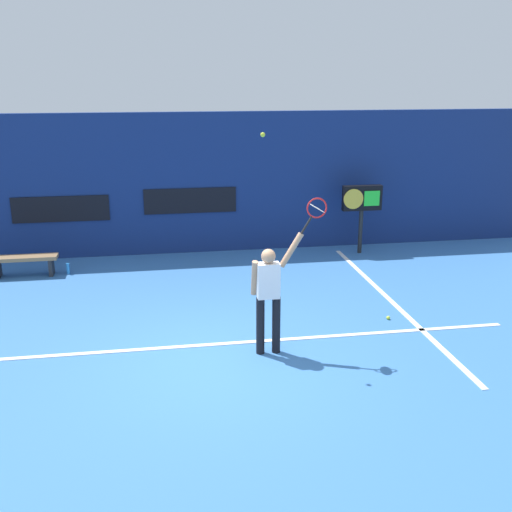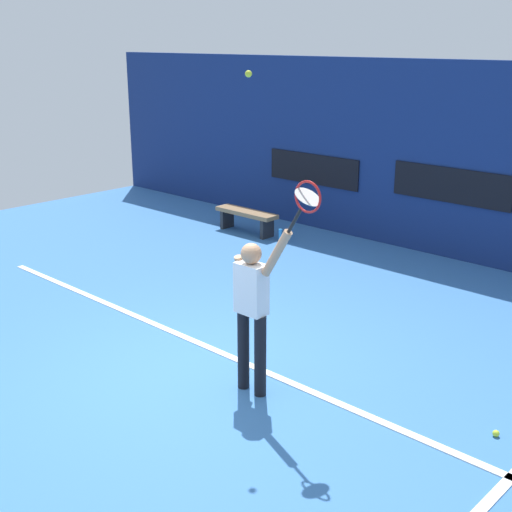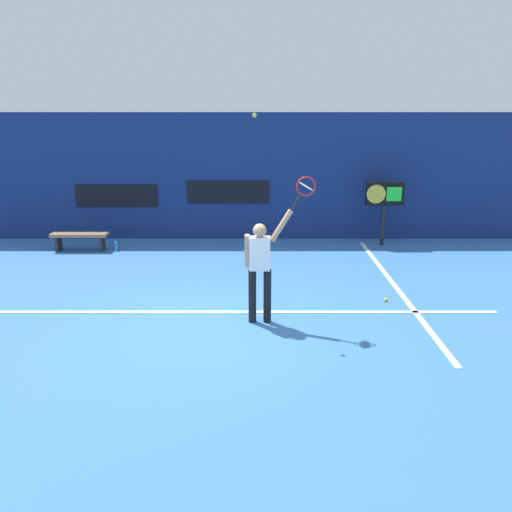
# 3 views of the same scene
# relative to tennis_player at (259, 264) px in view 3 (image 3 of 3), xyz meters

# --- Properties ---
(ground_plane) EXTENTS (18.00, 18.00, 0.00)m
(ground_plane) POSITION_rel_tennis_player_xyz_m (-0.82, -0.17, -1.01)
(ground_plane) COLOR #3870B2
(back_wall) EXTENTS (18.00, 0.20, 3.36)m
(back_wall) POSITION_rel_tennis_player_xyz_m (-0.82, 5.93, 0.67)
(back_wall) COLOR navy
(back_wall) RESTS_ON ground_plane
(sponsor_banner_center) EXTENTS (2.20, 0.03, 0.60)m
(sponsor_banner_center) POSITION_rel_tennis_player_xyz_m (-0.82, 5.81, 0.28)
(sponsor_banner_center) COLOR black
(sponsor_banner_portside) EXTENTS (2.20, 0.03, 0.60)m
(sponsor_banner_portside) POSITION_rel_tennis_player_xyz_m (-3.82, 5.81, 0.18)
(sponsor_banner_portside) COLOR black
(court_baseline) EXTENTS (10.00, 0.10, 0.01)m
(court_baseline) POSITION_rel_tennis_player_xyz_m (-0.82, 0.42, -1.00)
(court_baseline) COLOR white
(court_baseline) RESTS_ON ground_plane
(court_sideline) EXTENTS (0.10, 7.00, 0.01)m
(court_sideline) POSITION_rel_tennis_player_xyz_m (2.74, 1.83, -1.00)
(court_sideline) COLOR white
(court_sideline) RESTS_ON ground_plane
(tennis_player) EXTENTS (0.78, 0.31, 1.93)m
(tennis_player) POSITION_rel_tennis_player_xyz_m (0.00, 0.00, 0.00)
(tennis_player) COLOR black
(tennis_player) RESTS_ON ground_plane
(tennis_racket) EXTENTS (0.46, 0.27, 0.61)m
(tennis_racket) POSITION_rel_tennis_player_xyz_m (0.70, -0.00, 1.25)
(tennis_racket) COLOR black
(tennis_ball) EXTENTS (0.07, 0.07, 0.07)m
(tennis_ball) POSITION_rel_tennis_player_xyz_m (-0.09, 0.05, 2.36)
(tennis_ball) COLOR #CCE033
(scoreboard_clock) EXTENTS (0.96, 0.20, 1.66)m
(scoreboard_clock) POSITION_rel_tennis_player_xyz_m (3.23, 5.12, 0.28)
(scoreboard_clock) COLOR black
(scoreboard_clock) RESTS_ON ground_plane
(court_bench) EXTENTS (1.40, 0.36, 0.45)m
(court_bench) POSITION_rel_tennis_player_xyz_m (-4.49, 4.58, -0.67)
(court_bench) COLOR olive
(court_bench) RESTS_ON ground_plane
(water_bottle) EXTENTS (0.07, 0.07, 0.24)m
(water_bottle) POSITION_rel_tennis_player_xyz_m (-3.60, 4.58, -0.89)
(water_bottle) COLOR #338CD8
(water_bottle) RESTS_ON ground_plane
(spare_ball) EXTENTS (0.07, 0.07, 0.07)m
(spare_ball) POSITION_rel_tennis_player_xyz_m (2.35, 0.96, -0.98)
(spare_ball) COLOR #CCE033
(spare_ball) RESTS_ON ground_plane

